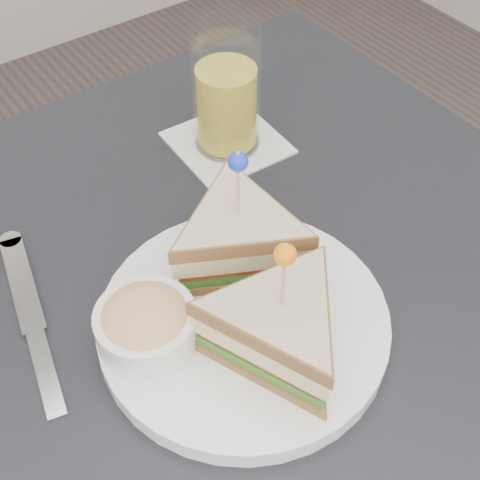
% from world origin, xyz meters
% --- Properties ---
extents(table, '(0.80, 0.80, 0.75)m').
position_xyz_m(table, '(0.00, 0.00, 0.67)').
color(table, black).
rests_on(table, ground).
extents(plate_meal, '(0.36, 0.36, 0.17)m').
position_xyz_m(plate_meal, '(-0.02, -0.04, 0.80)').
color(plate_meal, white).
rests_on(plate_meal, table).
extents(cutlery_knife, '(0.07, 0.24, 0.01)m').
position_xyz_m(cutlery_knife, '(-0.19, 0.07, 0.75)').
color(cutlery_knife, silver).
rests_on(cutlery_knife, table).
extents(drink_set, '(0.13, 0.13, 0.16)m').
position_xyz_m(drink_set, '(0.12, 0.19, 0.82)').
color(drink_set, silver).
rests_on(drink_set, table).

